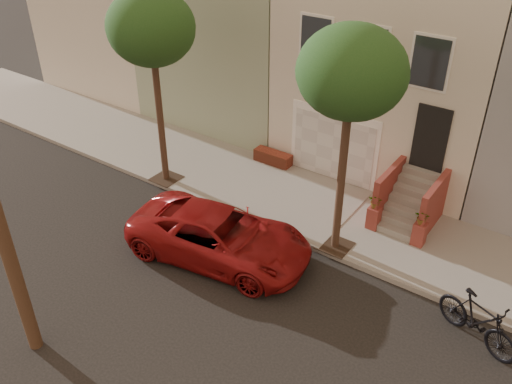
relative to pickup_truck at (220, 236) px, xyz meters
The scene contains 7 objects.
ground 2.45m from the pickup_truck, 50.25° to the right, with size 90.00×90.00×0.00m, color black.
sidewalk 3.90m from the pickup_truck, 67.08° to the left, with size 40.00×3.70×0.15m, color gray.
house_row 9.95m from the pickup_truck, 80.91° to the left, with size 33.10×11.70×7.00m.
tree_left 6.40m from the pickup_truck, 152.34° to the left, with size 2.70×2.57×6.30m.
tree_mid 5.59m from the pickup_truck, 39.99° to the left, with size 2.70×2.57×6.30m.
pickup_truck is the anchor object (origin of this frame).
motorcycle 6.81m from the pickup_truck, ahead, with size 0.61×2.15×1.29m, color black.
Camera 1 is at (6.20, -7.46, 9.78)m, focal length 38.27 mm.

